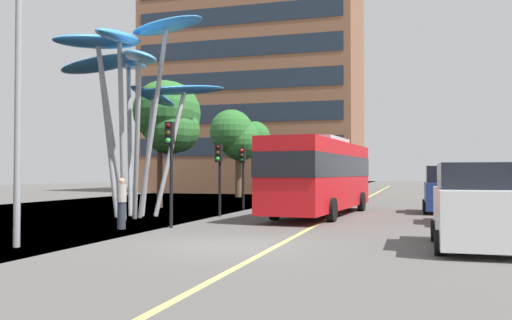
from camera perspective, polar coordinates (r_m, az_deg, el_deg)
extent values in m
cube|color=#54514F|center=(14.68, -2.70, -9.16)|extent=(120.00, 240.00, 0.10)
cube|color=#E0D666|center=(14.33, 1.94, -9.16)|extent=(0.16, 144.00, 0.01)
cube|color=red|center=(25.10, 6.89, -1.60)|extent=(3.35, 11.52, 2.98)
cube|color=black|center=(25.11, 6.89, -0.65)|extent=(3.38, 11.63, 0.95)
cube|color=yellow|center=(30.60, 9.45, 0.67)|extent=(1.33, 0.21, 0.36)
cube|color=#B2B2B7|center=(25.15, 6.88, 2.07)|extent=(2.13, 4.11, 0.24)
cylinder|color=black|center=(28.34, 11.01, -4.31)|extent=(0.36, 0.98, 0.96)
cylinder|color=black|center=(28.85, 6.29, -4.27)|extent=(0.36, 0.98, 0.96)
cylinder|color=black|center=(21.84, 7.97, -5.20)|extent=(0.36, 0.98, 0.96)
cylinder|color=black|center=(22.50, 1.97, -5.10)|extent=(0.36, 0.98, 0.96)
cylinder|color=#9EA0A5|center=(23.75, -10.75, 3.86)|extent=(1.59, 0.48, 8.23)
ellipsoid|color=#388EDB|center=(24.07, -9.36, 13.71)|extent=(3.71, 2.18, 0.72)
cylinder|color=#9EA0A5|center=(25.08, -8.97, 0.84)|extent=(1.17, 1.39, 5.85)
ellipsoid|color=#2D7FD1|center=(25.68, -7.50, 7.29)|extent=(3.61, 4.09, 0.99)
cylinder|color=#9EA0A5|center=(25.42, -11.27, 0.50)|extent=(0.26, 1.18, 5.56)
ellipsoid|color=#388EDB|center=(26.07, -10.69, 6.54)|extent=(1.36, 3.69, 0.89)
cylinder|color=#9EA0A5|center=(25.87, -13.13, 2.23)|extent=(1.05, 1.36, 7.14)
ellipsoid|color=#388EDB|center=(26.98, -13.24, 9.70)|extent=(3.78, 4.44, 1.12)
cylinder|color=#9EA0A5|center=(24.90, -15.22, 2.03)|extent=(1.07, 0.26, 6.82)
ellipsoid|color=#4CA3E5|center=(25.53, -16.03, 9.64)|extent=(3.92, 1.86, 1.05)
cylinder|color=#9EA0A5|center=(23.87, -14.98, 2.93)|extent=(0.94, 1.39, 7.46)
ellipsoid|color=#388EDB|center=(24.14, -16.32, 11.82)|extent=(3.09, 3.94, 1.01)
cylinder|color=#9EA0A5|center=(23.03, -13.91, 3.17)|extent=(0.35, 0.88, 7.52)
ellipsoid|color=#388EDB|center=(23.32, -14.13, 12.45)|extent=(1.97, 4.42, 1.16)
cylinder|color=#9EA0A5|center=(22.91, -12.38, 2.03)|extent=(1.17, 1.56, 6.62)
ellipsoid|color=#4CA3E5|center=(22.57, -12.12, 10.51)|extent=(3.06, 3.53, 1.19)
cylinder|color=black|center=(19.45, -8.88, -1.56)|extent=(0.12, 0.12, 3.74)
cube|color=black|center=(19.37, -9.04, 2.79)|extent=(0.28, 0.24, 0.80)
sphere|color=#390706|center=(19.28, -9.20, 3.58)|extent=(0.18, 0.18, 0.18)
sphere|color=#3A2707|center=(19.26, -9.21, 2.81)|extent=(0.18, 0.18, 0.18)
sphere|color=green|center=(19.24, -9.21, 2.04)|extent=(0.18, 0.18, 0.18)
cylinder|color=black|center=(24.28, -3.82, -2.15)|extent=(0.12, 0.12, 3.22)
cube|color=black|center=(24.17, -3.93, 0.72)|extent=(0.28, 0.24, 0.80)
sphere|color=#390706|center=(24.05, -4.04, 1.35)|extent=(0.18, 0.18, 0.18)
sphere|color=#3A2707|center=(24.04, -4.04, 0.73)|extent=(0.18, 0.18, 0.18)
sphere|color=green|center=(24.04, -4.04, 0.11)|extent=(0.18, 0.18, 0.18)
cylinder|color=black|center=(28.79, -1.34, -1.99)|extent=(0.12, 0.12, 3.27)
cube|color=black|center=(28.67, -1.42, 0.48)|extent=(0.28, 0.24, 0.80)
sphere|color=red|center=(28.55, -1.50, 1.01)|extent=(0.18, 0.18, 0.18)
sphere|color=#3A2707|center=(28.54, -1.50, 0.49)|extent=(0.18, 0.18, 0.18)
sphere|color=black|center=(28.54, -1.50, -0.03)|extent=(0.18, 0.18, 0.18)
cube|color=silver|center=(14.97, 21.84, -5.41)|extent=(1.79, 4.41, 1.36)
cube|color=black|center=(14.93, 21.81, -1.56)|extent=(1.65, 2.42, 0.65)
cylinder|color=black|center=(16.48, 24.51, -6.96)|extent=(0.20, 0.60, 0.60)
cylinder|color=black|center=(16.32, 18.23, -7.07)|extent=(0.20, 0.60, 0.60)
cylinder|color=black|center=(13.61, 18.64, -8.22)|extent=(0.20, 0.60, 0.60)
cube|color=silver|center=(22.32, 21.63, -4.34)|extent=(1.79, 4.19, 1.14)
cube|color=black|center=(22.29, 21.61, -1.95)|extent=(1.64, 2.30, 0.72)
cylinder|color=black|center=(23.73, 23.50, -5.22)|extent=(0.20, 0.60, 0.60)
cylinder|color=black|center=(23.58, 19.17, -5.29)|extent=(0.20, 0.60, 0.60)
cylinder|color=black|center=(21.17, 24.40, -5.70)|extent=(0.20, 0.60, 0.60)
cylinder|color=black|center=(20.99, 19.54, -5.78)|extent=(0.20, 0.60, 0.60)
cube|color=navy|center=(27.95, 19.15, -3.58)|extent=(1.80, 3.88, 1.29)
cube|color=black|center=(27.93, 19.13, -1.43)|extent=(1.65, 2.14, 0.81)
cylinder|color=black|center=(29.24, 20.80, -4.50)|extent=(0.20, 0.60, 0.60)
cylinder|color=black|center=(29.15, 17.27, -4.54)|extent=(0.20, 0.60, 0.60)
cylinder|color=black|center=(26.84, 21.21, -4.79)|extent=(0.20, 0.60, 0.60)
cylinder|color=black|center=(26.75, 17.36, -4.83)|extent=(0.20, 0.60, 0.60)
cylinder|color=gray|center=(15.75, -23.68, 7.95)|extent=(0.18, 0.18, 8.92)
cylinder|color=brown|center=(31.02, -10.07, -1.90)|extent=(0.32, 0.32, 3.30)
sphere|color=#2D6B2D|center=(30.44, -8.25, 3.16)|extent=(2.52, 2.52, 2.52)
sphere|color=#2D6B2D|center=(29.98, -9.66, 5.11)|extent=(3.33, 3.33, 3.33)
sphere|color=#2D6B2D|center=(31.02, -9.22, 4.82)|extent=(3.69, 3.69, 3.69)
sphere|color=#2D6B2D|center=(29.63, -9.08, 3.14)|extent=(2.65, 2.65, 2.65)
cylinder|color=brown|center=(43.82, -1.87, -1.60)|extent=(0.51, 0.51, 3.55)
sphere|color=#2D6B2D|center=(43.62, -1.65, 2.10)|extent=(3.29, 3.29, 3.29)
sphere|color=#2D6B2D|center=(43.58, -2.60, 3.01)|extent=(3.53, 3.53, 3.53)
sphere|color=#2D6B2D|center=(44.33, -0.19, 2.40)|extent=(2.62, 2.62, 2.62)
cylinder|color=#2D3342|center=(19.41, -13.94, -5.69)|extent=(0.29, 0.29, 0.93)
cylinder|color=#B2A89E|center=(19.37, -13.92, -3.40)|extent=(0.34, 0.34, 0.62)
sphere|color=tan|center=(19.36, -13.91, -2.16)|extent=(0.22, 0.22, 0.22)
cube|color=brown|center=(57.46, 0.06, 7.44)|extent=(21.09, 13.32, 21.50)
cube|color=#1E2838|center=(50.46, -2.04, 1.47)|extent=(19.83, 0.08, 1.72)
cube|color=#1E2838|center=(50.71, -2.04, 4.94)|extent=(19.83, 0.08, 1.72)
cube|color=#1E2838|center=(51.14, -2.04, 8.36)|extent=(19.83, 0.08, 1.72)
cube|color=#1E2838|center=(51.75, -2.04, 11.72)|extent=(19.83, 0.08, 1.72)
cube|color=#1E2838|center=(52.53, -2.03, 14.98)|extent=(19.83, 0.08, 1.72)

